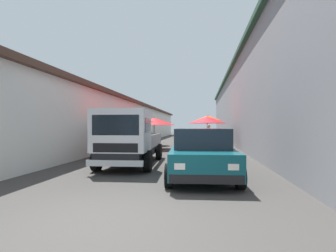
{
  "coord_description": "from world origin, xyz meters",
  "views": [
    {
      "loc": [
        -3.68,
        -1.57,
        1.52
      ],
      "look_at": [
        11.53,
        0.52,
        1.53
      ],
      "focal_mm": 26.73,
      "sensor_mm": 36.0,
      "label": 1
    }
  ],
  "objects_px": {
    "fruit_stall_near_right": "(129,123)",
    "vendor_by_crates": "(140,135)",
    "delivery_truck": "(127,139)",
    "fruit_stall_far_left": "(207,122)",
    "plastic_stool": "(198,145)",
    "parked_scooter": "(212,147)",
    "fruit_stall_far_right": "(208,122)",
    "hatchback_car": "(201,152)",
    "vendor_in_shade": "(209,136)",
    "fruit_stall_mid_lane": "(150,124)",
    "fruit_stall_near_left": "(154,124)"
  },
  "relations": [
    {
      "from": "delivery_truck",
      "to": "vendor_in_shade",
      "type": "relative_size",
      "value": 3.07
    },
    {
      "from": "hatchback_car",
      "to": "plastic_stool",
      "type": "relative_size",
      "value": 9.22
    },
    {
      "from": "delivery_truck",
      "to": "plastic_stool",
      "type": "bearing_deg",
      "value": -19.04
    },
    {
      "from": "fruit_stall_near_left",
      "to": "plastic_stool",
      "type": "relative_size",
      "value": 6.48
    },
    {
      "from": "fruit_stall_far_right",
      "to": "parked_scooter",
      "type": "height_order",
      "value": "fruit_stall_far_right"
    },
    {
      "from": "fruit_stall_mid_lane",
      "to": "vendor_by_crates",
      "type": "distance_m",
      "value": 2.05
    },
    {
      "from": "fruit_stall_near_right",
      "to": "vendor_in_shade",
      "type": "bearing_deg",
      "value": -49.61
    },
    {
      "from": "fruit_stall_far_left",
      "to": "fruit_stall_far_right",
      "type": "xyz_separation_m",
      "value": [
        2.78,
        -0.1,
        0.01
      ]
    },
    {
      "from": "vendor_by_crates",
      "to": "parked_scooter",
      "type": "height_order",
      "value": "vendor_by_crates"
    },
    {
      "from": "vendor_by_crates",
      "to": "plastic_stool",
      "type": "height_order",
      "value": "vendor_by_crates"
    },
    {
      "from": "fruit_stall_far_right",
      "to": "vendor_by_crates",
      "type": "distance_m",
      "value": 5.8
    },
    {
      "from": "vendor_by_crates",
      "to": "plastic_stool",
      "type": "distance_m",
      "value": 4.52
    },
    {
      "from": "fruit_stall_mid_lane",
      "to": "plastic_stool",
      "type": "xyz_separation_m",
      "value": [
        -3.53,
        -3.81,
        -1.37
      ]
    },
    {
      "from": "vendor_in_shade",
      "to": "parked_scooter",
      "type": "height_order",
      "value": "vendor_in_shade"
    },
    {
      "from": "fruit_stall_far_right",
      "to": "hatchback_car",
      "type": "xyz_separation_m",
      "value": [
        -13.02,
        0.48,
        -1.08
      ]
    },
    {
      "from": "fruit_stall_far_left",
      "to": "vendor_in_shade",
      "type": "height_order",
      "value": "fruit_stall_far_left"
    },
    {
      "from": "delivery_truck",
      "to": "vendor_by_crates",
      "type": "relative_size",
      "value": 3.23
    },
    {
      "from": "fruit_stall_far_right",
      "to": "parked_scooter",
      "type": "distance_m",
      "value": 7.55
    },
    {
      "from": "plastic_stool",
      "to": "vendor_in_shade",
      "type": "bearing_deg",
      "value": -130.66
    },
    {
      "from": "hatchback_car",
      "to": "parked_scooter",
      "type": "xyz_separation_m",
      "value": [
        5.59,
        -0.55,
        -0.29
      ]
    },
    {
      "from": "vendor_in_shade",
      "to": "fruit_stall_far_left",
      "type": "bearing_deg",
      "value": 0.6
    },
    {
      "from": "fruit_stall_far_right",
      "to": "vendor_in_shade",
      "type": "distance_m",
      "value": 5.31
    },
    {
      "from": "hatchback_car",
      "to": "vendor_by_crates",
      "type": "bearing_deg",
      "value": 23.63
    },
    {
      "from": "fruit_stall_far_right",
      "to": "fruit_stall_near_left",
      "type": "distance_m",
      "value": 5.6
    },
    {
      "from": "vendor_in_shade",
      "to": "parked_scooter",
      "type": "relative_size",
      "value": 0.96
    },
    {
      "from": "fruit_stall_near_left",
      "to": "hatchback_car",
      "type": "distance_m",
      "value": 9.36
    },
    {
      "from": "fruit_stall_near_right",
      "to": "delivery_truck",
      "type": "bearing_deg",
      "value": -164.24
    },
    {
      "from": "hatchback_car",
      "to": "delivery_truck",
      "type": "bearing_deg",
      "value": 64.94
    },
    {
      "from": "plastic_stool",
      "to": "fruit_stall_far_right",
      "type": "bearing_deg",
      "value": -8.5
    },
    {
      "from": "hatchback_car",
      "to": "parked_scooter",
      "type": "relative_size",
      "value": 2.37
    },
    {
      "from": "fruit_stall_far_right",
      "to": "fruit_stall_near_left",
      "type": "height_order",
      "value": "fruit_stall_far_right"
    },
    {
      "from": "fruit_stall_far_left",
      "to": "delivery_truck",
      "type": "xyz_separation_m",
      "value": [
        -9.0,
        3.05,
        -0.77
      ]
    },
    {
      "from": "fruit_stall_far_left",
      "to": "parked_scooter",
      "type": "height_order",
      "value": "fruit_stall_far_left"
    },
    {
      "from": "fruit_stall_far_left",
      "to": "vendor_by_crates",
      "type": "xyz_separation_m",
      "value": [
        -0.24,
        4.76,
        -0.93
      ]
    },
    {
      "from": "fruit_stall_near_right",
      "to": "vendor_by_crates",
      "type": "distance_m",
      "value": 5.71
    },
    {
      "from": "fruit_stall_far_left",
      "to": "fruit_stall_mid_lane",
      "type": "bearing_deg",
      "value": 70.01
    },
    {
      "from": "fruit_stall_near_right",
      "to": "parked_scooter",
      "type": "bearing_deg",
      "value": -73.86
    },
    {
      "from": "fruit_stall_near_right",
      "to": "vendor_by_crates",
      "type": "xyz_separation_m",
      "value": [
        5.6,
        0.82,
        -0.8
      ]
    },
    {
      "from": "fruit_stall_mid_lane",
      "to": "vendor_in_shade",
      "type": "relative_size",
      "value": 1.47
    },
    {
      "from": "fruit_stall_near_right",
      "to": "hatchback_car",
      "type": "xyz_separation_m",
      "value": [
        -4.41,
        -3.55,
        -0.95
      ]
    },
    {
      "from": "fruit_stall_near_left",
      "to": "hatchback_car",
      "type": "bearing_deg",
      "value": -160.24
    },
    {
      "from": "fruit_stall_far_right",
      "to": "hatchback_car",
      "type": "relative_size",
      "value": 0.61
    },
    {
      "from": "parked_scooter",
      "to": "plastic_stool",
      "type": "distance_m",
      "value": 2.84
    },
    {
      "from": "fruit_stall_near_left",
      "to": "parked_scooter",
      "type": "xyz_separation_m",
      "value": [
        -3.17,
        -3.69,
        -1.24
      ]
    },
    {
      "from": "fruit_stall_far_left",
      "to": "delivery_truck",
      "type": "relative_size",
      "value": 0.55
    },
    {
      "from": "fruit_stall_mid_lane",
      "to": "fruit_stall_far_left",
      "type": "xyz_separation_m",
      "value": [
        -1.61,
        -4.42,
        0.11
      ]
    },
    {
      "from": "fruit_stall_far_left",
      "to": "parked_scooter",
      "type": "xyz_separation_m",
      "value": [
        -4.65,
        -0.16,
        -1.36
      ]
    },
    {
      "from": "fruit_stall_mid_lane",
      "to": "plastic_stool",
      "type": "distance_m",
      "value": 5.37
    },
    {
      "from": "hatchback_car",
      "to": "delivery_truck",
      "type": "distance_m",
      "value": 2.95
    },
    {
      "from": "fruit_stall_near_right",
      "to": "vendor_by_crates",
      "type": "height_order",
      "value": "fruit_stall_near_right"
    }
  ]
}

